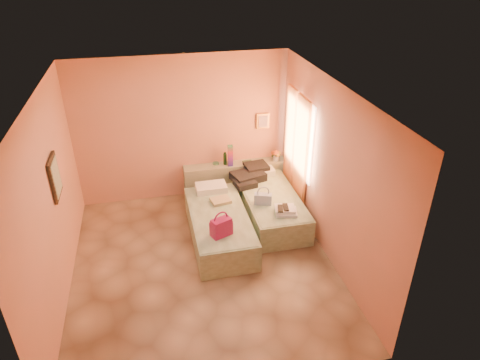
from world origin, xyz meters
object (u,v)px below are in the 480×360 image
at_px(bed_right, 270,206).
at_px(blue_handbag, 263,199).
at_px(water_bottle, 225,159).
at_px(green_book, 248,162).
at_px(headboard_ledge, 235,178).
at_px(bed_left, 219,226).
at_px(magenta_handbag, 221,227).
at_px(flower_vase, 276,155).
at_px(towel_stack, 286,211).

relative_size(bed_right, blue_handbag, 6.65).
xyz_separation_m(water_bottle, green_book, (0.45, -0.04, -0.11)).
distance_m(headboard_ledge, bed_left, 1.60).
bearing_deg(bed_right, magenta_handbag, -137.50).
bearing_deg(magenta_handbag, water_bottle, 55.26).
relative_size(green_book, flower_vase, 0.67).
height_order(bed_left, towel_stack, towel_stack).
height_order(bed_left, flower_vase, flower_vase).
distance_m(bed_right, magenta_handbag, 1.54).
height_order(headboard_ledge, flower_vase, flower_vase).
xyz_separation_m(bed_right, flower_vase, (0.39, 0.99, 0.53)).
height_order(bed_left, magenta_handbag, magenta_handbag).
xyz_separation_m(bed_left, bed_right, (1.03, 0.43, 0.00)).
xyz_separation_m(bed_left, water_bottle, (0.40, 1.50, 0.52)).
height_order(water_bottle, magenta_handbag, water_bottle).
bearing_deg(bed_left, water_bottle, 74.97).
bearing_deg(bed_left, bed_right, 22.66).
bearing_deg(magenta_handbag, towel_stack, -5.11).
bearing_deg(headboard_ledge, magenta_handbag, -107.93).
height_order(bed_left, bed_right, same).
bearing_deg(flower_vase, water_bottle, 176.00).
xyz_separation_m(green_book, magenta_handbag, (-0.91, -2.03, -0.01)).
bearing_deg(magenta_handbag, bed_left, 61.27).
xyz_separation_m(magenta_handbag, towel_stack, (1.17, 0.36, -0.10)).
bearing_deg(water_bottle, headboard_ledge, -4.18).
height_order(flower_vase, magenta_handbag, flower_vase).
relative_size(green_book, towel_stack, 0.51).
relative_size(bed_left, water_bottle, 8.18).
xyz_separation_m(water_bottle, towel_stack, (0.71, -1.71, -0.22)).
relative_size(bed_right, green_book, 11.11).
relative_size(blue_handbag, towel_stack, 0.86).
distance_m(headboard_ledge, water_bottle, 0.49).
relative_size(magenta_handbag, blue_handbag, 1.07).
bearing_deg(bed_left, magenta_handbag, -96.78).
relative_size(bed_left, green_book, 11.11).
distance_m(bed_left, towel_stack, 1.17).
distance_m(headboard_ledge, bed_right, 1.14).
height_order(headboard_ledge, towel_stack, headboard_ledge).
xyz_separation_m(headboard_ledge, magenta_handbag, (-0.67, -2.06, 0.33)).
bearing_deg(bed_right, flower_vase, 68.45).
relative_size(flower_vase, towel_stack, 0.77).
bearing_deg(headboard_ledge, bed_right, -67.84).
xyz_separation_m(bed_right, towel_stack, (0.08, -0.65, 0.30)).
height_order(headboard_ledge, magenta_handbag, magenta_handbag).
bearing_deg(magenta_handbag, bed_right, 20.55).
height_order(bed_right, magenta_handbag, magenta_handbag).
bearing_deg(blue_handbag, bed_left, -150.57).
bearing_deg(blue_handbag, towel_stack, -32.15).
xyz_separation_m(flower_vase, magenta_handbag, (-1.48, -2.00, -0.13)).
bearing_deg(headboard_ledge, towel_stack, -73.41).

